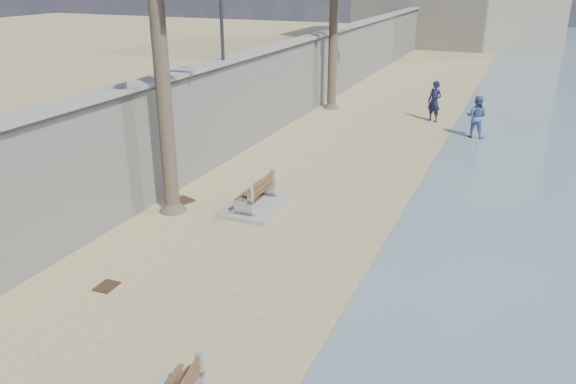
# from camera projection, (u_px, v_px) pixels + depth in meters

# --- Properties ---
(seawall) EXTENTS (0.45, 70.00, 3.50)m
(seawall) POSITION_uv_depth(u_px,v_px,m) (305.00, 77.00, 27.07)
(seawall) COLOR gray
(seawall) RESTS_ON ground_plane
(wall_cap) EXTENTS (0.80, 70.00, 0.12)m
(wall_cap) POSITION_uv_depth(u_px,v_px,m) (305.00, 38.00, 26.41)
(wall_cap) COLOR gray
(wall_cap) RESTS_ON seawall
(bench_far) EXTENTS (1.53, 2.20, 0.91)m
(bench_far) POSITION_uv_depth(u_px,v_px,m) (255.00, 196.00, 16.36)
(bench_far) COLOR gray
(bench_far) RESTS_ON ground_plane
(person_a) EXTENTS (0.93, 0.82, 2.15)m
(person_a) POSITION_uv_depth(u_px,v_px,m) (435.00, 98.00, 25.66)
(person_a) COLOR #15183A
(person_a) RESTS_ON ground_plane
(person_b) EXTENTS (1.05, 0.87, 1.97)m
(person_b) POSITION_uv_depth(u_px,v_px,m) (477.00, 114.00, 23.18)
(person_b) COLOR #465A91
(person_b) RESTS_ON ground_plane
(debris_c) EXTENTS (0.74, 0.67, 0.03)m
(debris_c) POSITION_uv_depth(u_px,v_px,m) (183.00, 200.00, 17.04)
(debris_c) COLOR #382616
(debris_c) RESTS_ON ground_plane
(debris_d) EXTENTS (0.42, 0.52, 0.03)m
(debris_d) POSITION_uv_depth(u_px,v_px,m) (107.00, 286.00, 12.37)
(debris_d) COLOR #382616
(debris_d) RESTS_ON ground_plane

